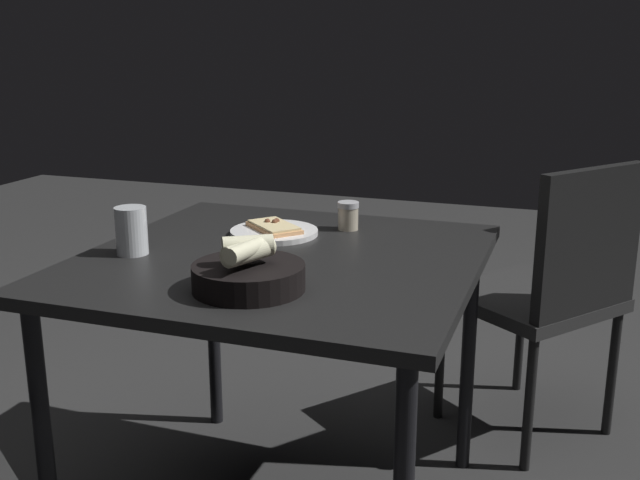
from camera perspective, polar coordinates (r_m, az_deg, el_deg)
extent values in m
cube|color=black|center=(1.83, -2.94, -1.59)|extent=(0.94, 0.93, 0.03)
cylinder|color=black|center=(2.24, 11.09, -8.64)|extent=(0.04, 0.04, 0.70)
cylinder|color=black|center=(1.85, -20.03, -14.66)|extent=(0.04, 0.04, 0.70)
cylinder|color=black|center=(2.47, -8.04, -6.18)|extent=(0.04, 0.04, 0.70)
cylinder|color=white|center=(2.01, -3.47, 0.59)|extent=(0.23, 0.23, 0.01)
cube|color=tan|center=(2.01, -3.48, 0.92)|extent=(0.18, 0.18, 0.01)
cube|color=beige|center=(2.01, -3.48, 1.14)|extent=(0.16, 0.17, 0.01)
sphere|color=brown|center=(2.03, -3.27, 1.44)|extent=(0.02, 0.02, 0.02)
sphere|color=brown|center=(2.02, -3.44, 1.36)|extent=(0.02, 0.02, 0.02)
sphere|color=brown|center=(2.03, -3.98, 1.40)|extent=(0.02, 0.02, 0.02)
cylinder|color=black|center=(1.58, -5.40, -2.80)|extent=(0.24, 0.24, 0.06)
cylinder|color=beige|center=(1.54, -5.41, -0.87)|extent=(0.13, 0.08, 0.04)
cylinder|color=beige|center=(1.56, -5.46, -0.43)|extent=(0.09, 0.11, 0.04)
cylinder|color=beige|center=(1.53, -5.37, -0.71)|extent=(0.13, 0.06, 0.03)
cylinder|color=red|center=(1.62, -4.10, -2.53)|extent=(0.06, 0.06, 0.03)
cylinder|color=silver|center=(1.88, -14.01, 0.68)|extent=(0.08, 0.08, 0.12)
cylinder|color=#B68215|center=(1.88, -13.96, -0.01)|extent=(0.07, 0.07, 0.06)
cylinder|color=#BFB299|center=(2.06, 2.13, 1.63)|extent=(0.06, 0.06, 0.06)
cylinder|color=maroon|center=(2.06, 2.13, 1.27)|extent=(0.05, 0.05, 0.03)
cylinder|color=#B7B7BC|center=(2.05, 2.14, 2.67)|extent=(0.06, 0.06, 0.01)
cube|color=#272727|center=(2.48, 15.49, -4.27)|extent=(0.62, 0.62, 0.04)
cube|color=black|center=(2.29, 19.62, -0.10)|extent=(0.35, 0.28, 0.42)
cylinder|color=black|center=(2.81, 14.84, -6.90)|extent=(0.03, 0.03, 0.42)
cylinder|color=black|center=(2.55, 9.03, -8.83)|extent=(0.03, 0.03, 0.42)
cylinder|color=black|center=(2.59, 21.12, -9.33)|extent=(0.03, 0.03, 0.42)
cylinder|color=black|center=(2.32, 15.47, -11.84)|extent=(0.03, 0.03, 0.42)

